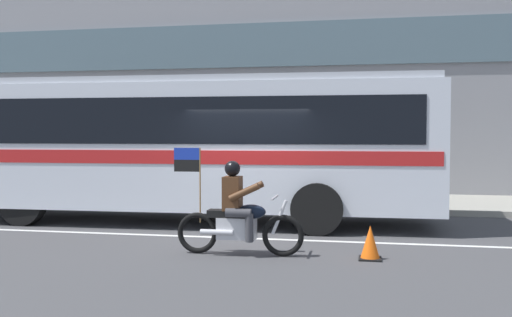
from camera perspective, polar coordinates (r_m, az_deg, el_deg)
ground_plane at (r=11.76m, az=-0.91°, el=-7.37°), size 60.00×60.00×0.00m
sidewalk_curb at (r=16.72m, az=2.68°, el=-4.17°), size 28.00×3.80×0.15m
lane_center_stripe at (r=11.18m, az=-1.55°, el=-7.87°), size 26.60×0.14×0.01m
transit_bus at (r=13.15m, az=-6.75°, el=1.90°), size 11.08×2.86×3.22m
motorcycle_with_rider at (r=9.58m, az=-1.79°, el=-5.60°), size 2.20×0.64×1.78m
traffic_cone at (r=9.47m, az=11.23°, el=-8.24°), size 0.36×0.36×0.55m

